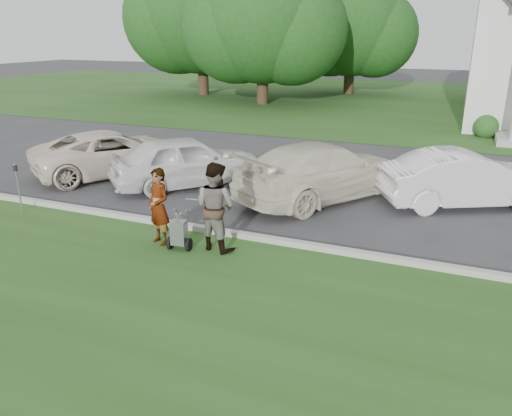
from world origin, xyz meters
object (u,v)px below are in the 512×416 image
Objects in this scene: tree_far at (201,15)px; car_c at (323,171)px; car_b at (187,161)px; car_a at (113,152)px; parking_meter_far at (17,182)px; person_left at (159,207)px; car_d at (466,179)px; parking_meter_near at (154,206)px; tree_back at (352,29)px; tree_left at (263,22)px; striping_cart at (179,233)px; person_right at (215,207)px.

tree_far is 26.06m from car_c.
car_b is 4.24m from car_c.
parking_meter_far is at bearing 125.22° from car_a.
person_left is 8.37m from car_d.
person_left is 1.36× the size of parking_meter_near.
tree_back is 5.47× the size of person_left.
car_b is at bearing 135.85° from person_left.
tree_far is (-6.00, 3.00, 0.58)m from tree_left.
car_d is (18.74, -19.94, -4.93)m from tree_far.
tree_far is 8.99× the size of parking_meter_near.
car_a is at bearing 130.89° from striping_cart.
striping_cart is 7.04m from car_a.
car_a is (-4.44, 4.31, -0.09)m from parking_meter_near.
car_d is at bearing 64.74° from person_left.
car_c is at bearing 57.93° from parking_meter_near.
car_c is at bearing 30.78° from parking_meter_far.
car_a is (-5.28, 4.64, 0.33)m from striping_cart.
car_d is (3.81, 0.85, -0.05)m from car_c.
car_a is at bearing 135.85° from parking_meter_near.
tree_back is 1.73× the size of car_c.
person_left is 0.33m from parking_meter_near.
tree_far reaches higher than tree_left.
tree_far is 6.62× the size of person_left.
tree_left is 1.91× the size of car_c.
person_right is (13.72, -25.19, -4.71)m from tree_far.
car_b is 0.84× the size of car_c.
person_left is 0.32× the size of car_c.
car_c reaches higher than car_b.
car_a reaches higher than parking_meter_far.
car_d is at bearing 36.54° from striping_cart.
parking_meter_far is 0.24× the size of car_c.
person_right is at bearing 19.04° from striping_cart.
person_left reaches higher than striping_cart.
tree_left reaches higher than parking_meter_far.
parking_meter_near is at bearing 101.19° from car_d.
tree_left is 23.85m from person_right.
parking_meter_near is at bearing 150.86° from striping_cart.
striping_cart is 1.00m from person_right.
striping_cart is 5.23m from parking_meter_far.
car_b is 8.13m from car_d.
parking_meter_near is 0.98× the size of parking_meter_far.
car_d is (10.93, 5.10, -0.07)m from parking_meter_far.
parking_meter_far is (1.81, -22.03, -4.28)m from tree_left.
car_a is (1.71, -17.91, -4.38)m from tree_left.
car_a is at bearing -22.27° from person_right.
person_left is 1.32m from person_right.
tree_back is 1.83× the size of car_a.
tree_left is 8.05× the size of parking_meter_far.
person_right is at bearing 33.77° from person_left.
tree_back is 26.32m from car_a.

